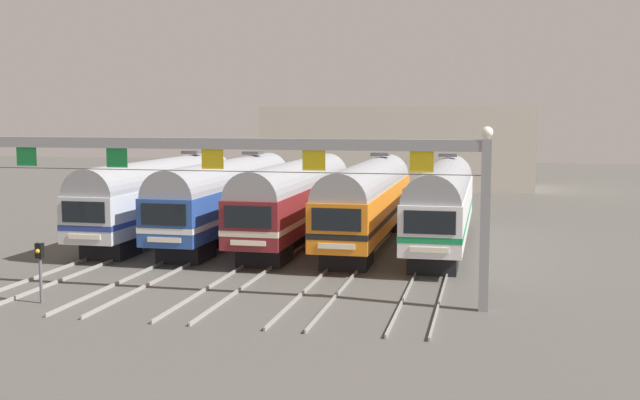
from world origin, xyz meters
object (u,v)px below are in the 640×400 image
object	(u,v)px
commuter_train_white	(442,200)
yard_signal_mast	(40,260)
commuter_train_blue	(227,195)
commuter_train_silver	(161,194)
catenary_gantry	(213,168)
commuter_train_maroon	(296,197)
commuter_train_orange	(368,199)

from	to	relation	value
commuter_train_white	yard_signal_mast	world-z (taller)	commuter_train_white
commuter_train_blue	commuter_train_silver	bearing A→B (deg)	180.00
catenary_gantry	commuter_train_white	bearing A→B (deg)	58.23
commuter_train_blue	commuter_train_maroon	world-z (taller)	commuter_train_blue
catenary_gantry	commuter_train_silver	bearing A→B (deg)	121.77
commuter_train_orange	yard_signal_mast	xyz separation A→B (m)	(-10.45, -16.06, -0.96)
commuter_train_blue	catenary_gantry	xyz separation A→B (m)	(4.18, -13.50, 2.57)
yard_signal_mast	commuter_train_orange	bearing A→B (deg)	56.96
commuter_train_blue	yard_signal_mast	world-z (taller)	commuter_train_blue
commuter_train_silver	commuter_train_orange	world-z (taller)	same
commuter_train_white	catenary_gantry	size ratio (longest dim) A/B	0.82
commuter_train_blue	yard_signal_mast	bearing A→B (deg)	-97.41
commuter_train_maroon	commuter_train_orange	size ratio (longest dim) A/B	1.00
commuter_train_blue	catenary_gantry	world-z (taller)	catenary_gantry
commuter_train_silver	yard_signal_mast	xyz separation A→B (m)	(2.09, -16.06, -0.96)
commuter_train_blue	commuter_train_maroon	bearing A→B (deg)	-0.06
commuter_train_maroon	commuter_train_white	bearing A→B (deg)	0.03
commuter_train_maroon	commuter_train_white	xyz separation A→B (m)	(8.36, 0.00, 0.00)
commuter_train_silver	commuter_train_white	xyz separation A→B (m)	(16.72, 0.00, 0.00)
commuter_train_white	yard_signal_mast	distance (m)	21.75
commuter_train_blue	commuter_train_white	distance (m)	12.54
commuter_train_blue	commuter_train_orange	xyz separation A→B (m)	(8.36, 0.00, 0.00)
commuter_train_silver	commuter_train_white	distance (m)	16.72
commuter_train_orange	yard_signal_mast	bearing A→B (deg)	-123.04
commuter_train_maroon	commuter_train_silver	bearing A→B (deg)	179.97
yard_signal_mast	commuter_train_white	bearing A→B (deg)	47.68
commuter_train_silver	commuter_train_blue	size ratio (longest dim) A/B	1.00
commuter_train_silver	commuter_train_blue	xyz separation A→B (m)	(4.18, 0.00, 0.00)
commuter_train_orange	commuter_train_white	bearing A→B (deg)	0.00
commuter_train_maroon	commuter_train_orange	distance (m)	4.18
commuter_train_maroon	commuter_train_orange	world-z (taller)	commuter_train_orange
catenary_gantry	yard_signal_mast	bearing A→B (deg)	-157.75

